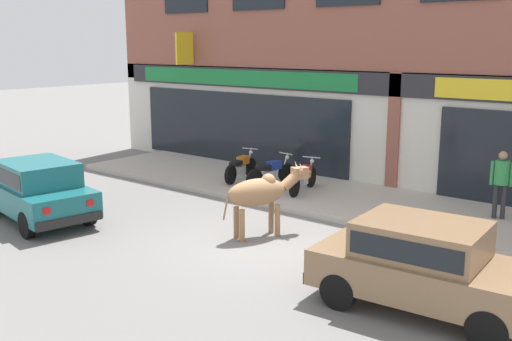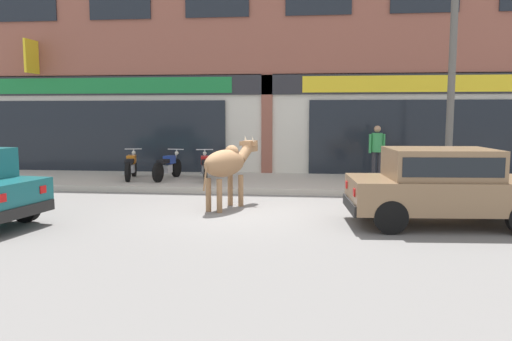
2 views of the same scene
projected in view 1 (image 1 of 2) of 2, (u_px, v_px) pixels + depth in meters
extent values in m
plane|color=slate|center=(267.00, 244.00, 12.75)|extent=(90.00, 90.00, 0.00)
cube|color=#B7AFA3|center=(360.00, 202.00, 15.77)|extent=(19.00, 3.60, 0.16)
cube|color=silver|center=(398.00, 132.00, 17.01)|extent=(23.00, 0.55, 3.40)
cube|color=#28282D|center=(396.00, 85.00, 16.49)|extent=(22.08, 0.08, 0.64)
cube|color=black|center=(238.00, 128.00, 20.37)|extent=(8.74, 0.10, 2.40)
cube|color=#197A38|center=(237.00, 78.00, 20.00)|extent=(9.20, 0.05, 0.52)
cube|color=#8E5142|center=(394.00, 133.00, 16.79)|extent=(0.36, 0.12, 3.40)
cube|color=yellow|center=(184.00, 48.00, 20.79)|extent=(0.08, 0.80, 1.10)
ellipsoid|color=#936B47|center=(257.00, 192.00, 12.96)|extent=(1.04, 1.49, 0.60)
sphere|color=#936B47|center=(268.00, 181.00, 13.04)|extent=(0.32, 0.32, 0.32)
cylinder|color=#936B47|center=(271.00, 217.00, 13.41)|extent=(0.12, 0.12, 0.72)
cylinder|color=#936B47|center=(277.00, 220.00, 13.17)|extent=(0.12, 0.12, 0.72)
cylinder|color=#936B47|center=(236.00, 222.00, 13.02)|extent=(0.12, 0.12, 0.72)
cylinder|color=#936B47|center=(242.00, 226.00, 12.78)|extent=(0.12, 0.12, 0.72)
cylinder|color=#936B47|center=(290.00, 182.00, 13.29)|extent=(0.41, 0.52, 0.43)
cube|color=#936B47|center=(300.00, 173.00, 13.38)|extent=(0.35, 0.42, 0.26)
cube|color=brown|center=(307.00, 174.00, 13.47)|extent=(0.20, 0.19, 0.14)
cone|color=beige|center=(296.00, 164.00, 13.41)|extent=(0.10, 0.13, 0.19)
cone|color=beige|center=(301.00, 166.00, 13.23)|extent=(0.10, 0.13, 0.19)
cube|color=#936B47|center=(293.00, 169.00, 13.47)|extent=(0.14, 0.09, 0.10)
cube|color=#936B47|center=(300.00, 172.00, 13.19)|extent=(0.14, 0.09, 0.10)
cylinder|color=#936B47|center=(226.00, 206.00, 12.67)|extent=(0.10, 0.17, 0.60)
cylinder|color=black|center=(512.00, 295.00, 9.42)|extent=(0.61, 0.22, 0.60)
cylinder|color=black|center=(487.00, 330.00, 8.27)|extent=(0.61, 0.22, 0.60)
cylinder|color=black|center=(376.00, 264.00, 10.71)|extent=(0.61, 0.22, 0.60)
cylinder|color=black|center=(338.00, 291.00, 9.56)|extent=(0.61, 0.22, 0.60)
cube|color=#846647|center=(425.00, 275.00, 9.43)|extent=(3.60, 1.83, 0.60)
cube|color=#846647|center=(421.00, 239.00, 9.36)|extent=(1.99, 1.57, 0.56)
cube|color=black|center=(421.00, 239.00, 9.36)|extent=(1.84, 1.58, 0.35)
cube|color=black|center=(328.00, 265.00, 10.45)|extent=(0.22, 1.52, 0.20)
cube|color=red|center=(340.00, 240.00, 10.79)|extent=(0.04, 0.16, 0.14)
cube|color=red|center=(313.00, 256.00, 10.00)|extent=(0.04, 0.16, 0.14)
cylinder|color=black|center=(48.00, 194.00, 15.67)|extent=(0.62, 0.28, 0.60)
cylinder|color=black|center=(27.00, 225.00, 13.06)|extent=(0.62, 0.28, 0.60)
cylinder|color=black|center=(88.00, 213.00, 13.99)|extent=(0.62, 0.28, 0.60)
cube|color=#196066|center=(38.00, 196.00, 14.30)|extent=(3.72, 2.16, 0.60)
cube|color=#196066|center=(37.00, 173.00, 14.11)|extent=(2.11, 1.74, 0.56)
cube|color=black|center=(37.00, 173.00, 14.11)|extent=(1.97, 1.73, 0.35)
cube|color=black|center=(12.00, 192.00, 15.62)|extent=(0.37, 1.52, 0.20)
cube|color=black|center=(69.00, 221.00, 13.08)|extent=(0.37, 1.52, 0.20)
sphere|color=silver|center=(29.00, 178.00, 15.89)|extent=(0.14, 0.14, 0.14)
cube|color=red|center=(47.00, 211.00, 12.67)|extent=(0.06, 0.16, 0.14)
cube|color=red|center=(90.00, 203.00, 13.31)|extent=(0.06, 0.16, 0.14)
cylinder|color=black|center=(250.00, 167.00, 18.44)|extent=(0.22, 0.57, 0.56)
cylinder|color=black|center=(231.00, 175.00, 17.35)|extent=(0.22, 0.57, 0.56)
cube|color=#B2B5BA|center=(240.00, 170.00, 17.87)|extent=(0.26, 0.35, 0.24)
cube|color=orange|center=(243.00, 160.00, 17.96)|extent=(0.32, 0.44, 0.24)
cube|color=black|center=(237.00, 163.00, 17.61)|extent=(0.32, 0.55, 0.12)
cylinder|color=#B2B5BA|center=(249.00, 158.00, 18.33)|extent=(0.10, 0.27, 0.59)
cylinder|color=#B2B5BA|center=(250.00, 149.00, 18.30)|extent=(0.52, 0.14, 0.03)
sphere|color=silver|center=(251.00, 152.00, 18.38)|extent=(0.12, 0.12, 0.12)
cylinder|color=#B2B5BA|center=(231.00, 174.00, 17.62)|extent=(0.16, 0.48, 0.06)
cylinder|color=black|center=(286.00, 173.00, 17.62)|extent=(0.19, 0.57, 0.56)
cylinder|color=black|center=(254.00, 179.00, 16.80)|extent=(0.19, 0.57, 0.56)
cube|color=#B2B5BA|center=(270.00, 175.00, 17.19)|extent=(0.25, 0.35, 0.24)
cube|color=navy|center=(274.00, 165.00, 17.24)|extent=(0.30, 0.43, 0.24)
cube|color=black|center=(264.00, 168.00, 16.98)|extent=(0.30, 0.55, 0.12)
cylinder|color=#B2B5BA|center=(285.00, 163.00, 17.52)|extent=(0.08, 0.27, 0.59)
cylinder|color=#B2B5BA|center=(286.00, 154.00, 17.49)|extent=(0.52, 0.11, 0.03)
sphere|color=silver|center=(287.00, 157.00, 17.55)|extent=(0.12, 0.12, 0.12)
cylinder|color=#B2B5BA|center=(258.00, 179.00, 17.05)|extent=(0.14, 0.48, 0.06)
cylinder|color=black|center=(311.00, 177.00, 17.05)|extent=(0.22, 0.57, 0.56)
cylinder|color=black|center=(294.00, 186.00, 15.95)|extent=(0.22, 0.57, 0.56)
cube|color=#B2B5BA|center=(303.00, 180.00, 16.48)|extent=(0.27, 0.36, 0.24)
cube|color=red|center=(305.00, 170.00, 16.56)|extent=(0.32, 0.44, 0.24)
cube|color=black|center=(300.00, 173.00, 16.21)|extent=(0.33, 0.56, 0.12)
cylinder|color=#B2B5BA|center=(311.00, 167.00, 16.93)|extent=(0.10, 0.27, 0.59)
cylinder|color=#B2B5BA|center=(311.00, 157.00, 16.91)|extent=(0.51, 0.15, 0.03)
sphere|color=silver|center=(312.00, 161.00, 16.99)|extent=(0.12, 0.12, 0.12)
cylinder|color=#B2B5BA|center=(294.00, 185.00, 16.22)|extent=(0.17, 0.48, 0.06)
cylinder|color=#2D2D33|center=(495.00, 201.00, 13.96)|extent=(0.11, 0.11, 0.82)
cylinder|color=#2D2D33|center=(503.00, 202.00, 13.89)|extent=(0.11, 0.11, 0.82)
cylinder|color=#33934C|center=(502.00, 173.00, 13.78)|extent=(0.32, 0.32, 0.56)
cylinder|color=#33934C|center=(492.00, 173.00, 13.87)|extent=(0.08, 0.08, 0.56)
cylinder|color=#33934C|center=(512.00, 175.00, 13.70)|extent=(0.08, 0.08, 0.56)
sphere|color=tan|center=(503.00, 156.00, 13.70)|extent=(0.20, 0.20, 0.20)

